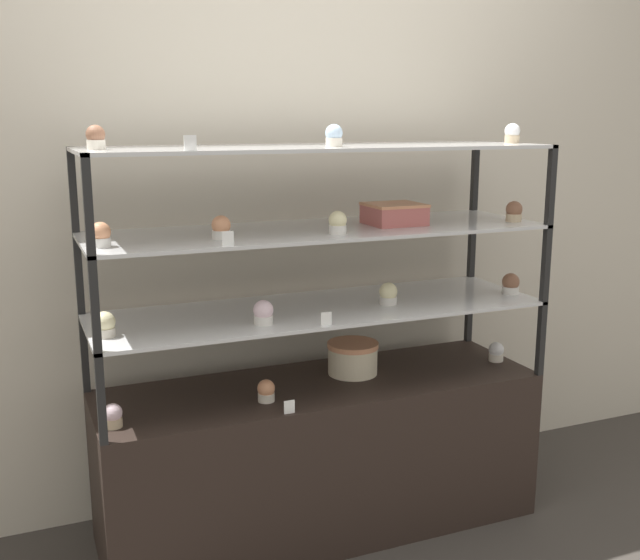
% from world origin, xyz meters
% --- Properties ---
extents(ground_plane, '(20.00, 20.00, 0.00)m').
position_xyz_m(ground_plane, '(0.00, 0.00, 0.00)').
color(ground_plane, '#38332D').
extents(back_wall, '(8.00, 0.05, 2.60)m').
position_xyz_m(back_wall, '(0.00, 0.39, 1.30)').
color(back_wall, beige).
rests_on(back_wall, ground_plane).
extents(display_base, '(1.59, 0.49, 0.56)m').
position_xyz_m(display_base, '(0.00, 0.00, 0.28)').
color(display_base, black).
rests_on(display_base, ground_plane).
extents(display_riser_lower, '(1.59, 0.49, 0.28)m').
position_xyz_m(display_riser_lower, '(0.00, 0.00, 0.83)').
color(display_riser_lower, black).
rests_on(display_riser_lower, display_base).
extents(display_riser_middle, '(1.59, 0.49, 0.28)m').
position_xyz_m(display_riser_middle, '(0.00, 0.00, 1.11)').
color(display_riser_middle, black).
rests_on(display_riser_middle, display_riser_lower).
extents(display_riser_upper, '(1.59, 0.49, 0.28)m').
position_xyz_m(display_riser_upper, '(0.00, 0.00, 1.39)').
color(display_riser_upper, black).
rests_on(display_riser_upper, display_riser_middle).
extents(layer_cake_centerpiece, '(0.19, 0.19, 0.12)m').
position_xyz_m(layer_cake_centerpiece, '(0.15, 0.04, 0.62)').
color(layer_cake_centerpiece, beige).
rests_on(layer_cake_centerpiece, display_base).
extents(sheet_cake_frosted, '(0.19, 0.18, 0.07)m').
position_xyz_m(sheet_cake_frosted, '(0.28, -0.01, 1.16)').
color(sheet_cake_frosted, '#C66660').
rests_on(sheet_cake_frosted, display_riser_middle).
extents(cupcake_0, '(0.06, 0.06, 0.08)m').
position_xyz_m(cupcake_0, '(-0.74, -0.12, 0.60)').
color(cupcake_0, '#CCB28C').
rests_on(cupcake_0, display_base).
extents(cupcake_1, '(0.06, 0.06, 0.08)m').
position_xyz_m(cupcake_1, '(-0.24, -0.10, 0.60)').
color(cupcake_1, beige).
rests_on(cupcake_1, display_base).
extents(cupcake_2, '(0.06, 0.06, 0.08)m').
position_xyz_m(cupcake_2, '(0.73, -0.04, 0.60)').
color(cupcake_2, beige).
rests_on(cupcake_2, display_base).
extents(price_tag_0, '(0.04, 0.00, 0.04)m').
position_xyz_m(price_tag_0, '(-0.20, -0.23, 0.58)').
color(price_tag_0, white).
rests_on(price_tag_0, display_base).
extents(cupcake_3, '(0.07, 0.07, 0.08)m').
position_xyz_m(cupcake_3, '(-0.74, -0.08, 0.88)').
color(cupcake_3, beige).
rests_on(cupcake_3, display_riser_lower).
extents(cupcake_4, '(0.07, 0.07, 0.08)m').
position_xyz_m(cupcake_4, '(-0.25, -0.13, 0.88)').
color(cupcake_4, white).
rests_on(cupcake_4, display_riser_lower).
extents(cupcake_5, '(0.07, 0.07, 0.08)m').
position_xyz_m(cupcake_5, '(0.24, -0.05, 0.88)').
color(cupcake_5, white).
rests_on(cupcake_5, display_riser_lower).
extents(cupcake_6, '(0.07, 0.07, 0.08)m').
position_xyz_m(cupcake_6, '(0.74, -0.09, 0.88)').
color(cupcake_6, white).
rests_on(cupcake_6, display_riser_lower).
extents(price_tag_1, '(0.04, 0.00, 0.04)m').
position_xyz_m(price_tag_1, '(-0.07, -0.23, 0.86)').
color(price_tag_1, white).
rests_on(price_tag_1, display_riser_lower).
extents(cupcake_7, '(0.06, 0.06, 0.07)m').
position_xyz_m(cupcake_7, '(-0.74, -0.10, 1.16)').
color(cupcake_7, white).
rests_on(cupcake_7, display_riser_middle).
extents(cupcake_8, '(0.06, 0.06, 0.07)m').
position_xyz_m(cupcake_8, '(-0.37, -0.10, 1.16)').
color(cupcake_8, white).
rests_on(cupcake_8, display_riser_middle).
extents(cupcake_9, '(0.06, 0.06, 0.07)m').
position_xyz_m(cupcake_9, '(0.01, -0.13, 1.16)').
color(cupcake_9, white).
rests_on(cupcake_9, display_riser_middle).
extents(cupcake_10, '(0.06, 0.06, 0.07)m').
position_xyz_m(cupcake_10, '(0.72, -0.11, 1.16)').
color(cupcake_10, '#CCB28C').
rests_on(cupcake_10, display_riser_middle).
extents(price_tag_2, '(0.04, 0.00, 0.04)m').
position_xyz_m(price_tag_2, '(-0.39, -0.23, 1.14)').
color(price_tag_2, white).
rests_on(price_tag_2, display_riser_middle).
extents(cupcake_11, '(0.06, 0.06, 0.07)m').
position_xyz_m(cupcake_11, '(-0.73, -0.04, 1.44)').
color(cupcake_11, beige).
rests_on(cupcake_11, display_riser_upper).
extents(cupcake_12, '(0.06, 0.06, 0.07)m').
position_xyz_m(cupcake_12, '(-0.00, -0.12, 1.44)').
color(cupcake_12, beige).
rests_on(cupcake_12, display_riser_upper).
extents(cupcake_13, '(0.06, 0.06, 0.07)m').
position_xyz_m(cupcake_13, '(0.75, -0.04, 1.44)').
color(cupcake_13, '#CCB28C').
rests_on(cupcake_13, display_riser_upper).
extents(price_tag_3, '(0.04, 0.00, 0.04)m').
position_xyz_m(price_tag_3, '(-0.49, -0.23, 1.42)').
color(price_tag_3, white).
rests_on(price_tag_3, display_riser_upper).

